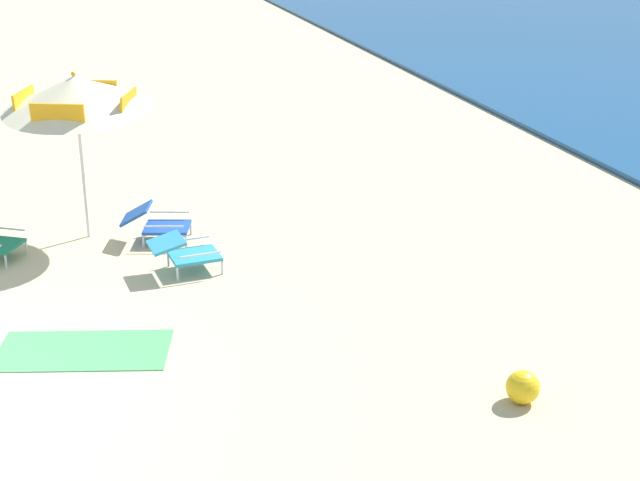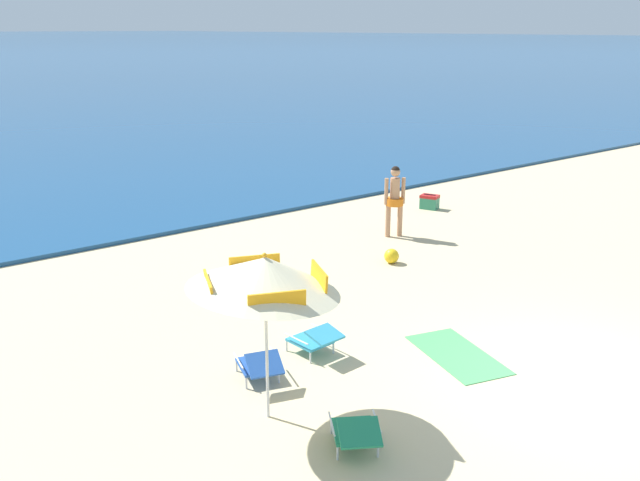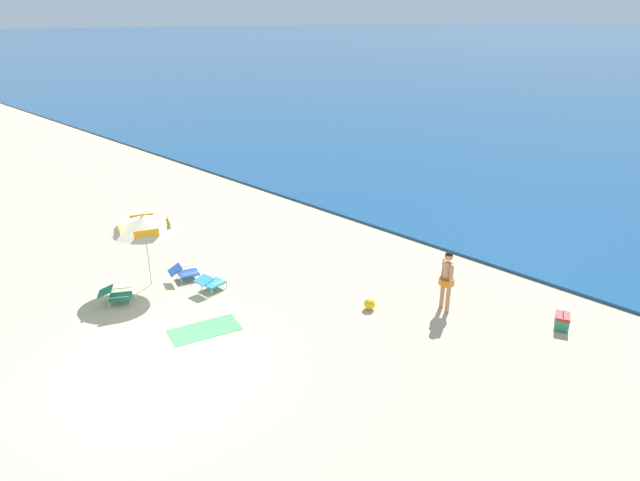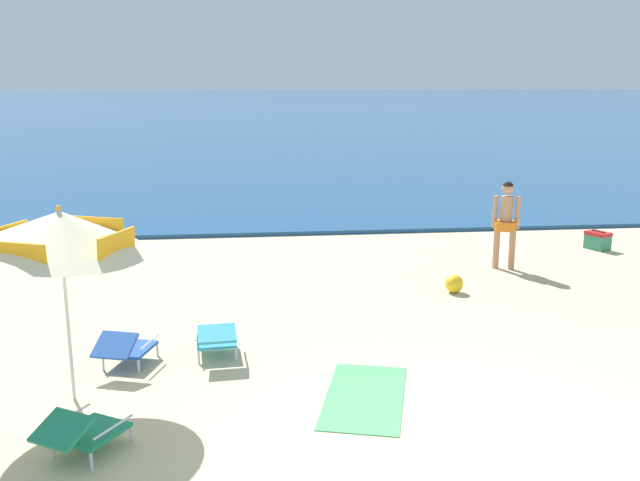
{
  "view_description": "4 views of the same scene",
  "coord_description": "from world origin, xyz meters",
  "px_view_note": "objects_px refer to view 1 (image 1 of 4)",
  "views": [
    {
      "loc": [
        8.44,
        1.42,
        4.73
      ],
      "look_at": [
        -0.56,
        4.24,
        1.0
      ],
      "focal_mm": 52.95,
      "sensor_mm": 36.0,
      "label": 1
    },
    {
      "loc": [
        -8.63,
        -4.89,
        4.96
      ],
      "look_at": [
        0.16,
        6.29,
        0.62
      ],
      "focal_mm": 39.38,
      "sensor_mm": 36.0,
      "label": 2
    },
    {
      "loc": [
        10.19,
        -4.82,
        7.58
      ],
      "look_at": [
        -0.67,
        5.87,
        1.33
      ],
      "focal_mm": 30.73,
      "sensor_mm": 36.0,
      "label": 3
    },
    {
      "loc": [
        -2.07,
        -5.6,
        3.56
      ],
      "look_at": [
        -0.71,
        6.33,
        0.84
      ],
      "focal_mm": 38.2,
      "sensor_mm": 36.0,
      "label": 4
    }
  ],
  "objects_px": {
    "lounge_chair_facing_sea": "(185,251)",
    "beach_ball": "(523,387)",
    "beach_umbrella_striped_main": "(75,93)",
    "beach_towel": "(83,350)",
    "lounge_chair_beside_umbrella": "(156,222)"
  },
  "relations": [
    {
      "from": "lounge_chair_beside_umbrella",
      "to": "beach_towel",
      "type": "distance_m",
      "value": 3.18
    },
    {
      "from": "beach_umbrella_striped_main",
      "to": "beach_towel",
      "type": "height_order",
      "value": "beach_umbrella_striped_main"
    },
    {
      "from": "beach_umbrella_striped_main",
      "to": "lounge_chair_facing_sea",
      "type": "relative_size",
      "value": 2.94
    },
    {
      "from": "beach_ball",
      "to": "lounge_chair_beside_umbrella",
      "type": "bearing_deg",
      "value": -152.67
    },
    {
      "from": "lounge_chair_facing_sea",
      "to": "beach_ball",
      "type": "bearing_deg",
      "value": 31.73
    },
    {
      "from": "beach_ball",
      "to": "lounge_chair_facing_sea",
      "type": "bearing_deg",
      "value": -148.27
    },
    {
      "from": "beach_towel",
      "to": "lounge_chair_beside_umbrella",
      "type": "bearing_deg",
      "value": 157.61
    },
    {
      "from": "beach_umbrella_striped_main",
      "to": "lounge_chair_beside_umbrella",
      "type": "relative_size",
      "value": 2.61
    },
    {
      "from": "beach_umbrella_striped_main",
      "to": "lounge_chair_facing_sea",
      "type": "bearing_deg",
      "value": 33.46
    },
    {
      "from": "lounge_chair_facing_sea",
      "to": "beach_ball",
      "type": "distance_m",
      "value": 4.78
    },
    {
      "from": "lounge_chair_facing_sea",
      "to": "beach_ball",
      "type": "xyz_separation_m",
      "value": [
        4.06,
        2.51,
        -0.12
      ]
    },
    {
      "from": "lounge_chair_beside_umbrella",
      "to": "beach_ball",
      "type": "height_order",
      "value": "lounge_chair_beside_umbrella"
    },
    {
      "from": "beach_umbrella_striped_main",
      "to": "beach_towel",
      "type": "distance_m",
      "value": 3.94
    },
    {
      "from": "beach_towel",
      "to": "beach_ball",
      "type": "bearing_deg",
      "value": 59.53
    },
    {
      "from": "lounge_chair_facing_sea",
      "to": "beach_towel",
      "type": "height_order",
      "value": "lounge_chair_facing_sea"
    }
  ]
}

